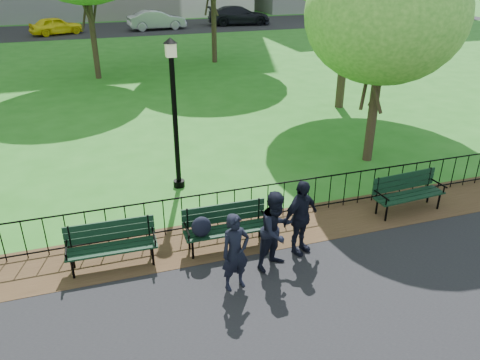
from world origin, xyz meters
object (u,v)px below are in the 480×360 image
object	(u,v)px
tree_near_e	(385,15)
sedan_silver	(157,20)
person_mid	(276,230)
park_bench_right_a	(407,189)
person_left	(235,252)
person_right	(300,218)
sedan_dark	(239,15)
lamppost	(175,111)
park_bench_main	(216,224)
taxi	(56,26)
park_bench_left_a	(111,240)

from	to	relation	value
tree_near_e	sedan_silver	world-z (taller)	tree_near_e
person_mid	park_bench_right_a	bearing A→B (deg)	-8.02
person_left	person_right	size ratio (longest dim) A/B	0.94
person_right	sedan_dark	distance (m)	35.13
person_left	lamppost	bearing A→B (deg)	80.91
person_mid	sedan_dark	size ratio (longest dim) A/B	0.30
park_bench_main	taxi	xyz separation A→B (m)	(-3.91, 32.16, 0.05)
lamppost	taxi	xyz separation A→B (m)	(-3.76, 28.98, -1.42)
park_bench_left_a	person_left	world-z (taller)	person_left
tree_near_e	lamppost	bearing A→B (deg)	-179.62
park_bench_left_a	tree_near_e	world-z (taller)	tree_near_e
taxi	park_bench_main	bearing A→B (deg)	167.50
park_bench_main	sedan_dark	xyz separation A→B (m)	(11.22, 33.19, 0.18)
lamppost	tree_near_e	bearing A→B (deg)	0.38
park_bench_left_a	sedan_silver	world-z (taller)	sedan_silver
person_left	sedan_dark	bearing A→B (deg)	60.78
tree_near_e	sedan_dark	bearing A→B (deg)	79.39
sedan_dark	sedan_silver	bearing A→B (deg)	102.49
park_bench_left_a	person_mid	bearing A→B (deg)	-17.69
tree_near_e	sedan_silver	xyz separation A→B (m)	(-1.72, 29.26, -3.36)
person_left	sedan_dark	xyz separation A→B (m)	(11.21, 34.48, 0.03)
park_bench_right_a	sedan_silver	world-z (taller)	sedan_silver
sedan_dark	park_bench_main	bearing A→B (deg)	168.23
tree_near_e	sedan_dark	world-z (taller)	tree_near_e
tree_near_e	person_mid	size ratio (longest dim) A/B	3.68
park_bench_right_a	person_right	distance (m)	3.28
park_bench_main	park_bench_right_a	distance (m)	4.78
lamppost	taxi	bearing A→B (deg)	97.39
lamppost	person_right	xyz separation A→B (m)	(1.76, -3.78, -1.28)
park_bench_left_a	taxi	size ratio (longest dim) A/B	0.45
person_right	taxi	bearing A→B (deg)	75.71
tree_near_e	sedan_dark	distance (m)	30.68
park_bench_right_a	sedan_silver	distance (m)	32.26
lamppost	person_right	world-z (taller)	lamppost
lamppost	person_right	size ratio (longest dim) A/B	2.39
park_bench_right_a	person_mid	bearing A→B (deg)	-167.29
park_bench_main	tree_near_e	xyz separation A→B (m)	(5.61, 3.22, 3.52)
park_bench_left_a	park_bench_right_a	world-z (taller)	park_bench_right_a
lamppost	sedan_silver	xyz separation A→B (m)	(4.04, 29.30, -1.32)
park_bench_left_a	tree_near_e	distance (m)	9.01
person_left	sedan_silver	size ratio (longest dim) A/B	0.32
park_bench_main	taxi	bearing A→B (deg)	97.94
park_bench_right_a	taxi	distance (m)	33.09
park_bench_right_a	lamppost	world-z (taller)	lamppost
person_left	sedan_silver	world-z (taller)	sedan_silver
person_mid	taxi	distance (m)	33.42
park_bench_right_a	person_left	distance (m)	5.00
lamppost	person_mid	distance (m)	4.42
park_bench_left_a	person_mid	world-z (taller)	person_mid
person_right	sedan_silver	bearing A→B (deg)	62.20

